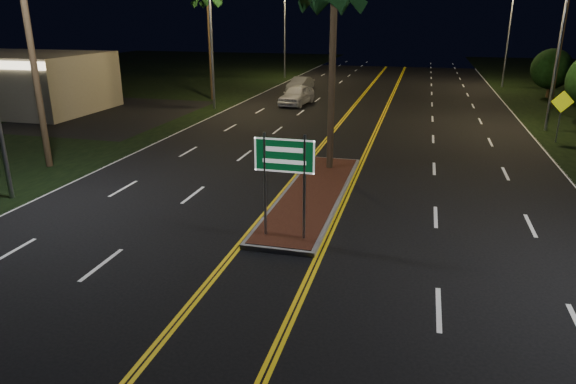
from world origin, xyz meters
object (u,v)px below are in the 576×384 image
(highway_sign, at_px, (284,165))
(streetlight_left_far, at_px, (288,23))
(median_island, at_px, (313,194))
(streetlight_right_far, at_px, (506,25))
(shrub_far, at_px, (552,69))
(car_far, at_px, (300,83))
(streetlight_left_mid, at_px, (216,28))
(streetlight_right_mid, at_px, (554,31))
(warning_sign, at_px, (561,109))
(car_near, at_px, (297,93))

(highway_sign, xyz_separation_m, streetlight_left_far, (-10.61, 41.20, 3.25))
(median_island, bearing_deg, streetlight_right_far, 73.13)
(shrub_far, relative_size, car_far, 0.90)
(highway_sign, relative_size, streetlight_left_mid, 0.36)
(shrub_far, bearing_deg, streetlight_right_mid, -102.82)
(warning_sign, bearing_deg, highway_sign, -132.28)
(streetlight_left_far, xyz_separation_m, warning_sign, (21.53, -25.13, -3.82))
(median_island, relative_size, streetlight_right_mid, 1.14)
(median_island, height_order, streetlight_right_mid, streetlight_right_mid)
(warning_sign, bearing_deg, streetlight_right_mid, 87.38)
(highway_sign, xyz_separation_m, car_far, (-6.99, 31.63, -1.67))
(car_far, bearing_deg, streetlight_right_far, 30.70)
(streetlight_right_mid, xyz_separation_m, streetlight_right_far, (0.00, 20.00, 0.00))
(highway_sign, distance_m, car_near, 25.09)
(car_near, bearing_deg, streetlight_left_mid, -140.94)
(median_island, distance_m, car_far, 28.31)
(streetlight_left_far, relative_size, warning_sign, 3.24)
(highway_sign, relative_size, warning_sign, 1.15)
(streetlight_right_far, xyz_separation_m, shrub_far, (3.19, -6.00, -3.32))
(streetlight_left_far, distance_m, shrub_far, 25.90)
(streetlight_right_far, bearing_deg, streetlight_left_far, 174.62)
(highway_sign, height_order, car_near, highway_sign)
(streetlight_left_mid, bearing_deg, shrub_far, 26.18)
(highway_sign, xyz_separation_m, shrub_far, (13.80, 33.20, -0.07))
(streetlight_left_mid, bearing_deg, warning_sign, -13.41)
(median_island, xyz_separation_m, car_near, (-5.57, 20.22, 0.78))
(shrub_far, height_order, car_near, shrub_far)
(streetlight_right_far, height_order, car_far, streetlight_right_far)
(median_island, bearing_deg, car_near, 105.39)
(shrub_far, xyz_separation_m, car_far, (-20.79, -1.57, -1.61))
(highway_sign, relative_size, shrub_far, 0.81)
(streetlight_left_mid, bearing_deg, highway_sign, -63.41)
(streetlight_right_far, bearing_deg, median_island, -106.87)
(shrub_far, bearing_deg, car_far, -175.67)
(shrub_far, relative_size, car_near, 0.76)
(streetlight_left_mid, xyz_separation_m, warning_sign, (21.53, -5.13, -3.82))
(car_far, relative_size, warning_sign, 1.58)
(streetlight_left_far, xyz_separation_m, car_near, (5.05, -16.78, -4.79))
(streetlight_right_far, bearing_deg, car_far, -156.72)
(streetlight_left_mid, relative_size, streetlight_right_far, 1.00)
(streetlight_left_far, bearing_deg, warning_sign, -49.42)
(median_island, bearing_deg, streetlight_left_far, 106.00)
(streetlight_left_far, relative_size, streetlight_right_mid, 1.00)
(car_far, bearing_deg, highway_sign, -70.12)
(streetlight_right_mid, bearing_deg, shrub_far, 77.18)
(streetlight_left_far, bearing_deg, car_far, -69.28)
(streetlight_left_mid, relative_size, streetlight_right_mid, 1.00)
(warning_sign, bearing_deg, streetlight_right_far, 82.64)
(highway_sign, bearing_deg, streetlight_left_mid, 116.59)
(streetlight_left_far, height_order, shrub_far, streetlight_left_far)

